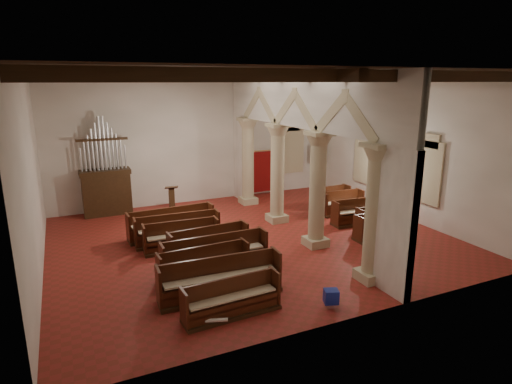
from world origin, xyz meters
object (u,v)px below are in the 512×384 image
object	(u,v)px
processional_banner	(316,175)
aisle_pew_0	(379,230)
lectern	(172,202)
nave_pew_0	(232,304)
pipe_organ	(106,184)

from	to	relation	value
processional_banner	aisle_pew_0	world-z (taller)	processional_banner
lectern	processional_banner	distance (m)	8.19
lectern	nave_pew_0	world-z (taller)	lectern
lectern	processional_banner	world-z (taller)	processional_banner
pipe_organ	nave_pew_0	size ratio (longest dim) A/B	1.72
pipe_organ	lectern	xyz separation A→B (m)	(2.57, -1.18, -0.82)
processional_banner	aisle_pew_0	size ratio (longest dim) A/B	1.27
pipe_organ	aisle_pew_0	xyz separation A→B (m)	(8.85, -7.37, -1.04)
lectern	processional_banner	size ratio (longest dim) A/B	0.52
aisle_pew_0	nave_pew_0	bearing A→B (deg)	-157.73
processional_banner	nave_pew_0	xyz separation A→B (m)	(-8.81, -10.03, -0.51)
lectern	nave_pew_0	size ratio (longest dim) A/B	0.52
pipe_organ	lectern	world-z (taller)	pipe_organ
processional_banner	aisle_pew_0	bearing A→B (deg)	-84.88
nave_pew_0	lectern	bearing A→B (deg)	82.48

